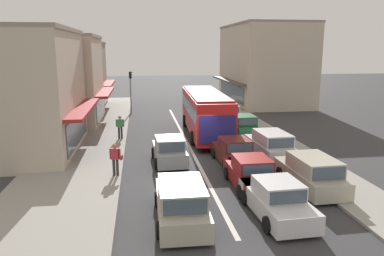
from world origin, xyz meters
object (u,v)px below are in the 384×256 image
sedan_adjacent_lane_lead (277,200)px  city_bus (205,110)px  parked_hatchback_kerb_third (243,126)px  traffic_light_downstreet (131,85)px  sedan_behind_bus_mid (251,174)px  sedan_adjacent_lane_trail (234,152)px  parked_wagon_kerb_front (311,173)px  pedestrian_with_handbag_near (116,158)px  parked_wagon_kerb_second (270,145)px  parked_sedan_kerb_rear (229,114)px  pedestrian_browsing_midblock (120,126)px  wagon_queue_gap_filler (181,203)px  hatchback_queue_far_back (169,151)px

sedan_adjacent_lane_lead → city_bus: bearing=91.2°
parked_hatchback_kerb_third → traffic_light_downstreet: traffic_light_downstreet is taller
sedan_behind_bus_mid → sedan_adjacent_lane_trail: (0.14, 3.72, 0.00)m
parked_wagon_kerb_front → pedestrian_with_handbag_near: (-9.03, 2.72, 0.32)m
sedan_adjacent_lane_trail → parked_wagon_kerb_second: size_ratio=0.94×
parked_wagon_kerb_front → sedan_adjacent_lane_trail: bearing=121.0°
traffic_light_downstreet → city_bus: bearing=-61.5°
parked_wagon_kerb_second → parked_sedan_kerb_rear: parked_wagon_kerb_second is taller
city_bus → parked_wagon_kerb_second: 7.05m
parked_wagon_kerb_second → traffic_light_downstreet: size_ratio=1.09×
sedan_behind_bus_mid → pedestrian_browsing_midblock: size_ratio=2.58×
sedan_adjacent_lane_trail → wagon_queue_gap_filler: wagon_queue_gap_filler is taller
wagon_queue_gap_filler → parked_wagon_kerb_second: same height
sedan_adjacent_lane_trail → pedestrian_browsing_midblock: (-6.61, 6.46, 0.40)m
parked_hatchback_kerb_third → traffic_light_downstreet: size_ratio=0.88×
sedan_adjacent_lane_lead → parked_wagon_kerb_front: bearing=44.8°
hatchback_queue_far_back → parked_hatchback_kerb_third: bearing=45.9°
parked_wagon_kerb_front → pedestrian_browsing_midblock: size_ratio=2.79×
hatchback_queue_far_back → sedan_adjacent_lane_lead: size_ratio=0.88×
sedan_adjacent_lane_lead → parked_sedan_kerb_rear: (2.77, 19.31, 0.00)m
parked_wagon_kerb_second → pedestrian_with_handbag_near: size_ratio=2.80×
parked_wagon_kerb_front → city_bus: bearing=104.2°
traffic_light_downstreet → parked_wagon_kerb_second: bearing=-63.1°
city_bus → sedan_adjacent_lane_lead: city_bus is taller
sedan_adjacent_lane_trail → parked_hatchback_kerb_third: bearing=70.3°
sedan_adjacent_lane_lead → parked_sedan_kerb_rear: bearing=81.8°
hatchback_queue_far_back → wagon_queue_gap_filler: bearing=-91.2°
parked_sedan_kerb_rear → city_bus: bearing=-121.1°
sedan_behind_bus_mid → pedestrian_with_handbag_near: bearing=161.0°
parked_hatchback_kerb_third → pedestrian_browsing_midblock: 9.10m
pedestrian_with_handbag_near → sedan_adjacent_lane_trail: bearing=13.3°
sedan_adjacent_lane_lead → pedestrian_browsing_midblock: (-6.54, 13.32, 0.40)m
parked_wagon_kerb_second → city_bus: bearing=114.2°
parked_wagon_kerb_front → parked_sedan_kerb_rear: (0.15, 16.70, -0.08)m
wagon_queue_gap_filler → traffic_light_downstreet: 24.71m
sedan_adjacent_lane_trail → sedan_adjacent_lane_lead: size_ratio=1.00×
parked_wagon_kerb_front → parked_sedan_kerb_rear: size_ratio=1.07×
traffic_light_downstreet → sedan_behind_bus_mid: bearing=-74.6°
sedan_adjacent_lane_lead → traffic_light_downstreet: size_ratio=1.02×
parked_hatchback_kerb_third → pedestrian_with_handbag_near: (-8.93, -8.43, 0.36)m
sedan_adjacent_lane_lead → parked_hatchback_kerb_third: bearing=79.6°
sedan_behind_bus_mid → parked_hatchback_kerb_third: bearing=76.2°
wagon_queue_gap_filler → parked_sedan_kerb_rear: 20.28m
wagon_queue_gap_filler → pedestrian_with_handbag_near: pedestrian_with_handbag_near is taller
parked_sedan_kerb_rear → pedestrian_with_handbag_near: 16.73m
pedestrian_browsing_midblock → pedestrian_with_handbag_near: bearing=-89.0°
sedan_adjacent_lane_trail → sedan_behind_bus_mid: bearing=-92.1°
parked_wagon_kerb_second → sedan_adjacent_lane_trail: bearing=-158.4°
parked_wagon_kerb_front → parked_hatchback_kerb_third: 11.15m
wagon_queue_gap_filler → parked_wagon_kerb_second: (6.25, 7.75, 0.00)m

